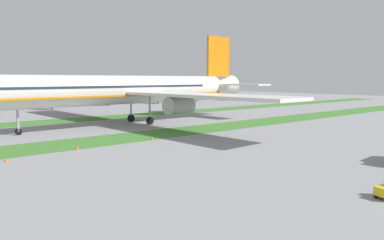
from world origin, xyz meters
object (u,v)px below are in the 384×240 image
object	(u,v)px
taxiway_marker_0	(6,160)
taxiway_marker_1	(152,138)
airliner	(132,90)
taxiway_marker_2	(77,147)

from	to	relation	value
taxiway_marker_0	taxiway_marker_1	xyz separation A→B (m)	(23.18, 2.37, -0.03)
taxiway_marker_1	taxiway_marker_0	bearing A→B (deg)	-174.16
airliner	taxiway_marker_2	bearing A→B (deg)	131.66
taxiway_marker_0	taxiway_marker_2	bearing A→B (deg)	11.47
airliner	taxiway_marker_1	xyz separation A→B (m)	(-8.82, -21.31, -7.57)
taxiway_marker_2	taxiway_marker_0	bearing A→B (deg)	-168.53
airliner	taxiway_marker_2	distance (m)	31.80
airliner	taxiway_marker_0	size ratio (longest dim) A/B	138.88
airliner	taxiway_marker_2	world-z (taller)	airliner
taxiway_marker_0	taxiway_marker_2	world-z (taller)	taxiway_marker_2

